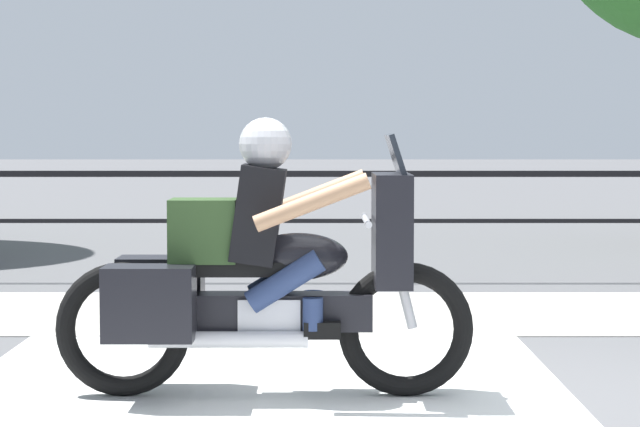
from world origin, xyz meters
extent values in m
plane|color=#565659|center=(0.00, 0.00, 0.00)|extent=(120.00, 120.00, 0.00)
cube|color=#B7B2A8|center=(0.00, 3.40, 0.01)|extent=(44.00, 2.40, 0.01)
cube|color=silver|center=(-1.07, -0.20, 0.00)|extent=(3.47, 6.00, 0.01)
cube|color=black|center=(0.00, 5.48, 1.05)|extent=(36.00, 0.04, 0.06)
cube|color=black|center=(0.00, 5.48, 0.60)|extent=(36.00, 0.03, 0.04)
cylinder|color=black|center=(0.00, 5.48, 0.54)|extent=(0.05, 0.05, 1.08)
torus|color=black|center=(-0.26, 0.21, 0.37)|extent=(0.75, 0.11, 0.75)
torus|color=black|center=(-1.83, 0.21, 0.37)|extent=(0.75, 0.11, 0.75)
cube|color=black|center=(-1.04, 0.21, 0.47)|extent=(1.19, 0.22, 0.20)
cube|color=silver|center=(-1.01, 0.21, 0.42)|extent=(0.34, 0.26, 0.26)
ellipsoid|color=black|center=(-0.86, 0.21, 0.78)|extent=(0.55, 0.30, 0.26)
cube|color=black|center=(-1.20, 0.21, 0.72)|extent=(0.69, 0.28, 0.08)
cube|color=black|center=(-0.34, 0.21, 0.93)|extent=(0.20, 0.58, 0.61)
cube|color=#1E232B|center=(-0.32, 0.21, 1.33)|extent=(0.10, 0.49, 0.24)
cylinder|color=silver|center=(-0.48, 0.21, 0.98)|extent=(0.04, 0.70, 0.04)
cylinder|color=silver|center=(-1.23, 0.05, 0.34)|extent=(0.86, 0.09, 0.09)
cube|color=black|center=(-1.65, -0.03, 0.55)|extent=(0.48, 0.28, 0.40)
cube|color=black|center=(-1.65, 0.45, 0.55)|extent=(0.48, 0.28, 0.40)
cylinder|color=silver|center=(-0.29, 0.21, 0.65)|extent=(0.19, 0.06, 0.55)
cube|color=black|center=(-1.08, 0.21, 1.01)|extent=(0.31, 0.36, 0.55)
sphere|color=tan|center=(-1.04, 0.21, 1.37)|extent=(0.23, 0.23, 0.23)
sphere|color=#B7B7BC|center=(-1.04, 0.21, 1.39)|extent=(0.29, 0.29, 0.29)
cylinder|color=navy|center=(-0.93, 0.06, 0.66)|extent=(0.44, 0.13, 0.34)
cylinder|color=navy|center=(-0.78, 0.06, 0.48)|extent=(0.11, 0.11, 0.17)
cube|color=black|center=(-0.73, 0.06, 0.39)|extent=(0.20, 0.10, 0.09)
cylinder|color=navy|center=(-0.93, 0.36, 0.66)|extent=(0.44, 0.13, 0.34)
cylinder|color=navy|center=(-0.78, 0.36, 0.48)|extent=(0.11, 0.11, 0.17)
cube|color=black|center=(-0.73, 0.36, 0.39)|extent=(0.20, 0.10, 0.09)
cylinder|color=tan|center=(-0.78, -0.09, 1.09)|extent=(0.62, 0.09, 0.31)
cylinder|color=tan|center=(-0.78, 0.51, 1.09)|extent=(0.62, 0.09, 0.31)
cube|color=#2D4723|center=(-1.38, 0.21, 0.92)|extent=(0.37, 0.32, 0.35)
camera|label=1|loc=(-0.74, -6.60, 1.46)|focal=70.00mm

